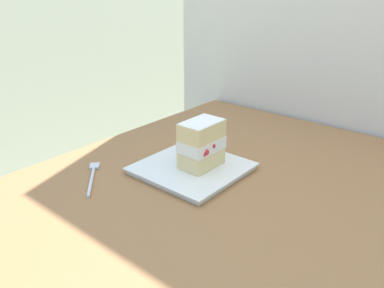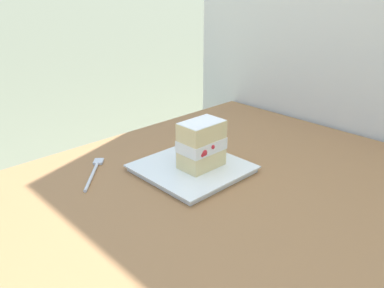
{
  "view_description": "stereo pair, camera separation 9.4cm",
  "coord_description": "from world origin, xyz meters",
  "px_view_note": "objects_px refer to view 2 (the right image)",
  "views": [
    {
      "loc": [
        -0.52,
        -0.36,
        1.14
      ],
      "look_at": [
        0.14,
        0.2,
        0.77
      ],
      "focal_mm": 36.11,
      "sensor_mm": 36.0,
      "label": 1
    },
    {
      "loc": [
        -0.45,
        -0.43,
        1.14
      ],
      "look_at": [
        0.14,
        0.2,
        0.77
      ],
      "focal_mm": 36.11,
      "sensor_mm": 36.0,
      "label": 2
    }
  ],
  "objects_px": {
    "patio_table": "(208,262)",
    "dessert_fork": "(94,171)",
    "dessert_plate": "(192,168)",
    "cake_slice": "(202,144)"
  },
  "relations": [
    {
      "from": "dessert_fork",
      "to": "patio_table",
      "type": "bearing_deg",
      "value": -83.76
    },
    {
      "from": "patio_table",
      "to": "dessert_fork",
      "type": "relative_size",
      "value": 9.98
    },
    {
      "from": "dessert_plate",
      "to": "dessert_fork",
      "type": "xyz_separation_m",
      "value": [
        -0.18,
        0.16,
        -0.0
      ]
    },
    {
      "from": "dessert_plate",
      "to": "cake_slice",
      "type": "bearing_deg",
      "value": -50.69
    },
    {
      "from": "dessert_plate",
      "to": "cake_slice",
      "type": "distance_m",
      "value": 0.07
    },
    {
      "from": "patio_table",
      "to": "cake_slice",
      "type": "xyz_separation_m",
      "value": [
        0.16,
        0.18,
        0.16
      ]
    },
    {
      "from": "dessert_plate",
      "to": "dessert_fork",
      "type": "bearing_deg",
      "value": 138.34
    },
    {
      "from": "patio_table",
      "to": "dessert_plate",
      "type": "xyz_separation_m",
      "value": [
        0.14,
        0.2,
        0.09
      ]
    },
    {
      "from": "dessert_plate",
      "to": "dessert_fork",
      "type": "relative_size",
      "value": 1.77
    },
    {
      "from": "dessert_fork",
      "to": "cake_slice",
      "type": "bearing_deg",
      "value": -42.45
    }
  ]
}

